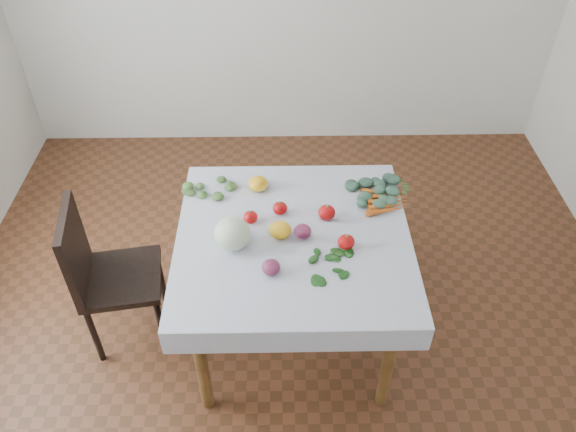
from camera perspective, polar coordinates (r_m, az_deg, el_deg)
name	(u,v)px	position (r m, az deg, el deg)	size (l,w,h in m)	color
ground	(293,332)	(3.26, 0.47, -11.67)	(4.00, 4.00, 0.00)	brown
table	(293,251)	(2.77, 0.54, -3.56)	(1.00, 1.00, 0.75)	brown
tablecloth	(293,236)	(2.70, 0.55, -2.08)	(1.12, 1.12, 0.01)	silver
chair	(102,270)	(3.03, -18.38, -5.21)	(0.46, 0.46, 0.89)	black
cabbage	(232,234)	(2.61, -5.67, -1.80)	(0.17, 0.17, 0.15)	silver
tomato_a	(251,217)	(2.75, -3.83, -0.12)	(0.07, 0.07, 0.06)	#BA0C0D
tomato_b	(346,242)	(2.63, 5.93, -2.64)	(0.08, 0.08, 0.07)	#BA0C0D
tomato_c	(280,208)	(2.80, -0.81, 0.80)	(0.07, 0.07, 0.06)	#BA0C0D
tomato_d	(327,213)	(2.77, 3.95, 0.36)	(0.09, 0.09, 0.07)	#BA0C0D
heirloom_back	(258,184)	(2.95, -3.03, 3.31)	(0.10, 0.10, 0.07)	yellow
heirloom_front	(280,230)	(2.67, -0.80, -1.42)	(0.11, 0.11, 0.07)	yellow
onion_a	(303,231)	(2.67, 1.49, -1.58)	(0.08, 0.08, 0.07)	maroon
onion_b	(271,267)	(2.50, -1.74, -5.23)	(0.08, 0.08, 0.07)	maroon
tomatillo_cluster	(283,232)	(2.68, -0.49, -1.59)	(0.10, 0.11, 0.05)	#AEBC6C
carrot_bunch	(386,201)	(2.91, 9.95, 1.48)	(0.22, 0.21, 0.03)	orange
kale_bunch	(369,192)	(2.94, 8.26, 2.38)	(0.29, 0.27, 0.04)	#3A5F4B
basil_bunch	(339,268)	(2.55, 5.18, -5.32)	(0.28, 0.20, 0.01)	#20591B
dill_bunch	(207,189)	(2.98, -8.25, 2.75)	(0.27, 0.20, 0.03)	#4C6E32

